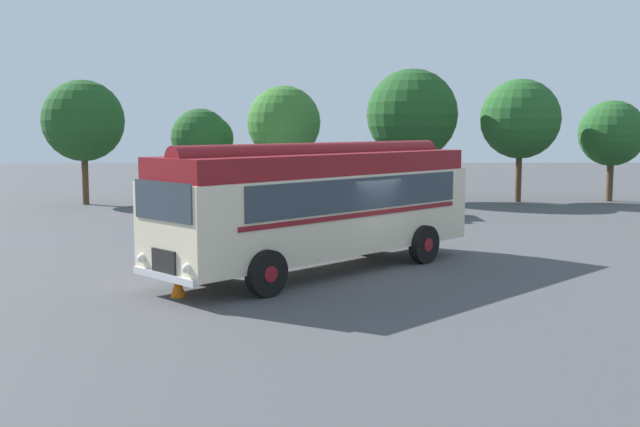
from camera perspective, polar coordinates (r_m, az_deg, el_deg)
The scene contains 13 objects.
ground_plane at distance 20.79m, azimuth 2.74°, elevation -4.21°, with size 120.00×120.00×0.00m, color #474749.
vintage_bus at distance 20.17m, azimuth 0.07°, elevation 0.90°, with size 8.95×8.77×3.49m.
car_near_left at distance 33.80m, azimuth -7.39°, elevation 1.39°, with size 2.32×4.37×1.66m.
car_mid_left at distance 33.17m, azimuth -2.37°, elevation 1.34°, with size 2.34×4.37×1.66m.
car_mid_right at distance 33.47m, azimuth 2.20°, elevation 1.39°, with size 2.37×4.39×1.66m.
car_far_right at distance 33.12m, azimuth 7.16°, elevation 1.29°, with size 1.97×4.20×1.66m.
tree_far_left at distance 39.29m, azimuth -17.64°, elevation 6.88°, with size 4.05×4.05×6.23m.
tree_left_of_centre at distance 38.78m, azimuth -8.85°, elevation 5.68°, with size 3.17×2.99×4.83m.
tree_centre at distance 37.55m, azimuth -2.75°, elevation 7.04°, with size 3.65×3.65×5.93m.
tree_right_of_centre at distance 39.16m, azimuth 7.13°, elevation 7.50°, with size 4.70×4.70×6.87m.
tree_far_right at distance 40.04m, azimuth 15.02°, elevation 6.96°, with size 4.10×4.10×6.35m.
tree_extra_right at distance 42.00m, azimuth 21.32°, elevation 5.79°, with size 3.42×3.42×5.27m.
traffic_cone at distance 17.65m, azimuth -10.77°, elevation -5.38°, with size 0.36×0.36×0.55m, color orange.
Camera 1 is at (-1.42, -20.37, 3.92)m, focal length 42.00 mm.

